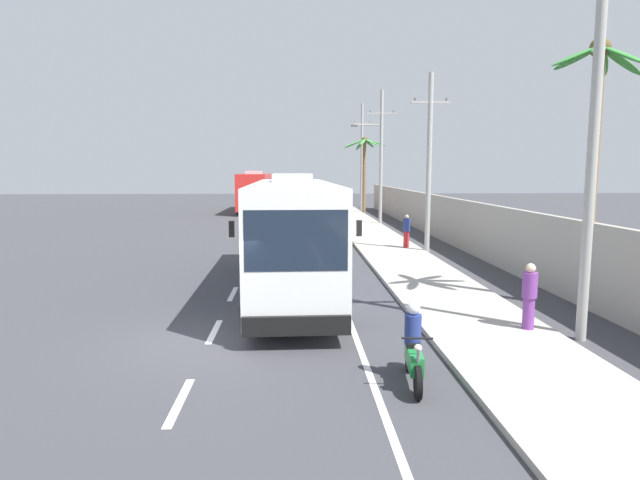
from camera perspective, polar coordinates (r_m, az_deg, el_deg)
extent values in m
plane|color=#3A3A3F|center=(13.31, -11.57, -10.30)|extent=(160.00, 160.00, 0.00)
cube|color=#A8A399|center=(23.36, 9.08, -2.39)|extent=(3.20, 90.00, 0.14)
cube|color=white|center=(10.08, -14.71, -16.30)|extent=(0.16, 2.00, 0.01)
cube|color=white|center=(13.89, -11.18, -9.51)|extent=(0.16, 2.00, 0.01)
cube|color=white|center=(17.84, -9.25, -5.67)|extent=(0.16, 2.00, 0.01)
cube|color=white|center=(21.86, -8.04, -3.22)|extent=(0.16, 2.00, 0.01)
cube|color=white|center=(25.91, -7.21, -1.53)|extent=(0.16, 2.00, 0.01)
cube|color=white|center=(29.98, -6.61, -0.31)|extent=(0.16, 2.00, 0.01)
cube|color=white|center=(34.06, -6.15, 0.63)|extent=(0.16, 2.00, 0.01)
cube|color=white|center=(38.15, -5.79, 1.36)|extent=(0.16, 2.00, 0.01)
cube|color=white|center=(42.25, -5.50, 1.96)|extent=(0.16, 2.00, 0.01)
cube|color=white|center=(46.35, -5.26, 2.44)|extent=(0.16, 2.00, 0.01)
cube|color=white|center=(50.46, -5.06, 2.85)|extent=(0.16, 2.00, 0.01)
cube|color=white|center=(54.56, -4.89, 3.20)|extent=(0.16, 2.00, 0.01)
cube|color=white|center=(58.68, -4.74, 3.50)|extent=(0.16, 2.00, 0.01)
cube|color=white|center=(27.85, 0.30, -0.85)|extent=(0.14, 70.00, 0.01)
cube|color=#9E998E|center=(28.01, 15.08, 1.54)|extent=(0.24, 60.00, 2.53)
cube|color=white|center=(17.86, -2.91, 0.95)|extent=(2.65, 12.30, 3.23)
cube|color=#192333|center=(18.00, -2.93, 2.81)|extent=(2.67, 11.32, 1.03)
cube|color=#192333|center=(11.75, -2.56, -0.06)|extent=(2.28, 0.13, 1.36)
cube|color=blue|center=(17.95, -2.90, -1.36)|extent=(2.69, 12.06, 0.58)
cube|color=black|center=(12.06, -2.50, -9.10)|extent=(2.43, 0.19, 0.44)
cube|color=#B7B7B7|center=(19.28, -3.00, 6.65)|extent=(1.40, 2.72, 0.28)
cube|color=black|center=(12.04, 4.18, 1.26)|extent=(0.12, 0.08, 0.36)
cube|color=black|center=(11.99, -9.39, 1.16)|extent=(0.12, 0.08, 0.36)
cylinder|color=black|center=(13.97, 2.37, -7.08)|extent=(0.33, 1.04, 1.04)
cylinder|color=black|center=(13.93, -7.69, -7.18)|extent=(0.33, 1.04, 1.04)
cylinder|color=black|center=(21.75, 0.20, -1.82)|extent=(0.33, 1.04, 1.04)
cylinder|color=black|center=(21.73, -6.21, -1.87)|extent=(0.33, 1.04, 1.04)
cube|color=red|center=(52.26, -6.89, 5.21)|extent=(2.74, 11.20, 3.28)
cube|color=#192333|center=(52.04, -6.91, 5.83)|extent=(2.76, 10.31, 1.05)
cube|color=#192333|center=(57.76, -6.42, 5.91)|extent=(2.37, 0.14, 1.38)
cube|color=orange|center=(52.29, -6.87, 4.40)|extent=(2.77, 10.98, 0.59)
cube|color=black|center=(57.93, -6.39, 4.01)|extent=(2.53, 0.20, 0.44)
cube|color=#B7B7B7|center=(50.83, -7.05, 7.15)|extent=(1.45, 2.48, 0.28)
cube|color=black|center=(57.68, -7.90, 6.13)|extent=(0.12, 0.08, 0.36)
cube|color=black|center=(57.45, -4.97, 6.17)|extent=(0.12, 0.08, 0.36)
cylinder|color=black|center=(56.34, -7.80, 3.81)|extent=(0.34, 1.04, 1.04)
cylinder|color=black|center=(56.13, -5.23, 3.84)|extent=(0.34, 1.04, 1.04)
cylinder|color=black|center=(49.14, -8.66, 3.28)|extent=(0.34, 1.04, 1.04)
cylinder|color=black|center=(48.91, -5.72, 3.30)|extent=(0.34, 1.04, 1.04)
cylinder|color=black|center=(27.07, 2.10, -0.46)|extent=(0.13, 0.60, 0.60)
cylinder|color=black|center=(28.41, 2.00, -0.08)|extent=(0.15, 0.60, 0.60)
cube|color=gold|center=(27.66, 2.05, 0.17)|extent=(0.29, 1.11, 0.36)
cube|color=black|center=(27.94, 2.03, 0.65)|extent=(0.27, 0.61, 0.12)
cylinder|color=gray|center=(27.15, 2.09, 0.20)|extent=(0.07, 0.32, 0.67)
cylinder|color=black|center=(27.19, 2.09, 1.15)|extent=(0.56, 0.07, 0.04)
sphere|color=#EAEACC|center=(27.09, 2.10, 0.82)|extent=(0.14, 0.14, 0.14)
cylinder|color=red|center=(27.85, 2.04, 1.31)|extent=(0.32, 0.32, 0.65)
sphere|color=red|center=(27.80, 2.04, 2.24)|extent=(0.26, 0.26, 0.26)
cylinder|color=black|center=(9.92, 10.38, -14.71)|extent=(0.16, 0.61, 0.60)
cylinder|color=black|center=(11.18, 9.49, -12.10)|extent=(0.18, 0.61, 0.60)
cube|color=#1E7F38|center=(10.43, 9.96, -12.29)|extent=(0.35, 1.12, 0.36)
cube|color=black|center=(10.64, 9.79, -10.74)|extent=(0.30, 0.62, 0.12)
cylinder|color=gray|center=(9.92, 10.33, -12.85)|extent=(0.09, 0.32, 0.67)
cylinder|color=black|center=(9.88, 10.32, -10.25)|extent=(0.56, 0.10, 0.04)
sphere|color=#EAEACC|center=(9.81, 10.39, -11.24)|extent=(0.14, 0.14, 0.14)
cylinder|color=navy|center=(10.51, 9.86, -9.33)|extent=(0.32, 0.32, 0.57)
sphere|color=white|center=(10.40, 9.91, -7.13)|extent=(0.26, 0.26, 0.26)
cylinder|color=red|center=(27.39, 9.17, 0.07)|extent=(0.28, 0.28, 0.82)
cylinder|color=navy|center=(27.31, 9.20, 1.59)|extent=(0.36, 0.36, 0.65)
sphere|color=beige|center=(27.27, 9.22, 2.46)|extent=(0.20, 0.20, 0.20)
cylinder|color=#75388E|center=(14.23, 21.30, -7.27)|extent=(0.28, 0.28, 0.78)
cylinder|color=#75388E|center=(14.08, 21.43, -4.49)|extent=(0.36, 0.36, 0.62)
sphere|color=beige|center=(14.00, 21.52, -2.81)|extent=(0.24, 0.24, 0.24)
cylinder|color=#9E9E99|center=(13.85, 27.10, 9.85)|extent=(0.24, 0.24, 9.59)
cylinder|color=#9E9E99|center=(26.44, 11.52, 7.89)|extent=(0.24, 0.24, 8.59)
cube|color=#9E9E99|center=(26.63, 11.69, 14.16)|extent=(1.88, 0.12, 0.12)
cylinder|color=#4C4742|center=(26.48, 10.07, 14.50)|extent=(0.08, 0.08, 0.16)
cylinder|color=#4C4742|center=(26.84, 13.30, 14.32)|extent=(0.08, 0.08, 0.16)
cylinder|color=#9E9E99|center=(39.76, 6.52, 8.62)|extent=(0.24, 0.24, 9.74)
cube|color=#9E9E99|center=(39.96, 6.59, 13.24)|extent=(2.11, 0.12, 0.12)
cylinder|color=#4C4742|center=(39.84, 5.36, 13.44)|extent=(0.08, 0.08, 0.16)
cylinder|color=#4C4742|center=(40.11, 7.81, 13.37)|extent=(0.08, 0.08, 0.16)
cylinder|color=#9E9E99|center=(39.74, 5.12, 12.10)|extent=(2.00, 0.09, 0.09)
cube|color=#4C4C51|center=(39.61, 3.65, 12.04)|extent=(0.44, 0.24, 0.14)
cylinder|color=#9E9E99|center=(53.27, 4.46, 8.72)|extent=(0.24, 0.24, 10.46)
cube|color=#9E9E99|center=(53.45, 4.50, 12.27)|extent=(1.81, 0.12, 0.12)
cylinder|color=#4C4742|center=(53.37, 3.71, 12.41)|extent=(0.08, 0.08, 0.16)
cylinder|color=#4C4742|center=(53.55, 5.29, 12.38)|extent=(0.08, 0.08, 0.16)
cylinder|color=brown|center=(49.95, 4.73, 6.67)|extent=(0.33, 0.33, 6.74)
ellipsoid|color=#3D893D|center=(50.24, 5.94, 10.27)|extent=(2.13, 0.54, 0.73)
ellipsoid|color=#3D893D|center=(50.95, 5.24, 10.21)|extent=(1.40, 1.97, 0.78)
ellipsoid|color=#3D893D|center=(50.90, 4.32, 10.08)|extent=(0.90, 2.03, 1.03)
ellipsoid|color=#3D893D|center=(50.35, 3.67, 10.19)|extent=(1.99, 1.25, 0.91)
ellipsoid|color=#3D893D|center=(49.56, 3.70, 10.27)|extent=(2.08, 1.02, 0.83)
ellipsoid|color=#3D893D|center=(48.98, 4.57, 10.37)|extent=(0.95, 2.13, 0.71)
ellipsoid|color=#3D893D|center=(49.26, 5.59, 10.29)|extent=(1.49, 1.91, 0.80)
sphere|color=brown|center=(50.02, 4.77, 10.59)|extent=(0.56, 0.56, 0.56)
cylinder|color=brown|center=(17.16, 26.91, 5.44)|extent=(0.33, 0.33, 7.32)
ellipsoid|color=#337F33|center=(17.85, 29.36, 16.30)|extent=(1.45, 0.57, 0.85)
ellipsoid|color=#337F33|center=(18.12, 27.76, 16.38)|extent=(1.11, 1.41, 0.76)
ellipsoid|color=#337F33|center=(17.89, 25.59, 17.03)|extent=(0.96, 1.53, 0.53)
ellipsoid|color=#337F33|center=(17.04, 25.58, 17.26)|extent=(1.51, 0.51, 0.69)
ellipsoid|color=#337F33|center=(16.73, 27.50, 17.58)|extent=(1.12, 1.47, 0.57)
ellipsoid|color=#337F33|center=(17.05, 29.57, 16.78)|extent=(0.93, 1.44, 0.83)
sphere|color=brown|center=(17.48, 27.66, 17.68)|extent=(0.56, 0.56, 0.56)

